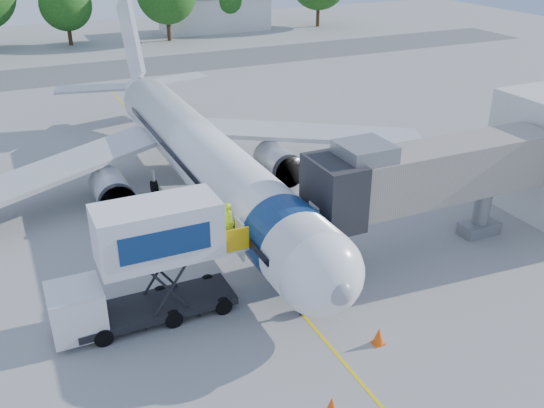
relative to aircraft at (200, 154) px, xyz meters
name	(u,v)px	position (x,y,z in m)	size (l,w,h in m)	color
ground	(226,225)	(0.00, -4.12, -2.95)	(160.00, 160.00, 0.00)	gray
guidance_line	(226,225)	(0.00, -4.12, -2.94)	(0.15, 70.00, 0.01)	yellow
taxiway_strip	(95,71)	(0.00, 37.88, -2.94)	(120.00, 10.00, 0.01)	#59595B
aircraft	(200,154)	(0.00, 0.00, 0.00)	(34.17, 37.73, 11.35)	white
jet_bridge	(421,176)	(7.99, -11.12, 1.39)	(13.90, 3.20, 6.60)	gray
catering_hiloader	(145,265)	(-6.27, -11.12, -0.19)	(8.50, 2.44, 5.50)	black
safety_cone_a	(379,336)	(1.92, -16.89, -2.57)	(0.50, 0.50, 0.80)	#F6510C
safety_cone_b	(332,405)	(-1.81, -19.44, -2.62)	(0.43, 0.43, 0.69)	#F6510C
outbuilding_right	(215,13)	(22.00, 57.88, -0.29)	(16.40, 7.40, 5.30)	silver
tree_d	(66,5)	(-0.14, 55.07, 2.43)	(6.95, 6.95, 8.86)	#382314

